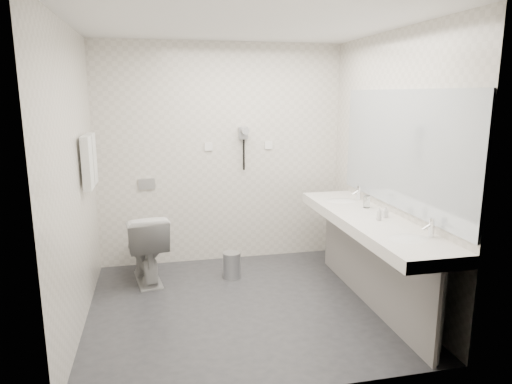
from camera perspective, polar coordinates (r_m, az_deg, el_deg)
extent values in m
plane|color=#292A2E|center=(4.40, -1.53, -14.00)|extent=(2.80, 2.80, 0.00)
plane|color=silver|center=(3.99, -1.75, 20.25)|extent=(2.80, 2.80, 0.00)
plane|color=beige|center=(5.27, -4.30, 4.62)|extent=(2.80, 0.00, 2.80)
plane|color=beige|center=(2.77, 3.43, -2.26)|extent=(2.80, 0.00, 2.80)
plane|color=beige|center=(3.99, -21.78, 1.36)|extent=(0.00, 2.60, 2.60)
plane|color=beige|center=(4.48, 16.26, 2.83)|extent=(0.00, 2.60, 2.60)
cube|color=silver|center=(4.28, 13.93, -3.65)|extent=(0.55, 2.20, 0.10)
cube|color=gray|center=(4.42, 13.94, -8.94)|extent=(0.03, 2.15, 0.75)
cylinder|color=silver|center=(3.62, 21.87, -14.39)|extent=(0.06, 0.06, 0.75)
cylinder|color=silver|center=(5.33, 9.30, -5.08)|extent=(0.06, 0.06, 0.75)
cube|color=#B2BCC6|center=(4.27, 17.52, 5.03)|extent=(0.02, 2.20, 1.05)
ellipsoid|color=white|center=(3.72, 18.37, -5.73)|extent=(0.40, 0.31, 0.05)
ellipsoid|color=white|center=(4.84, 10.57, -1.24)|extent=(0.40, 0.31, 0.05)
cylinder|color=silver|center=(3.80, 21.00, -4.15)|extent=(0.04, 0.04, 0.15)
cylinder|color=silver|center=(4.90, 12.72, -0.09)|extent=(0.04, 0.04, 0.15)
imported|color=beige|center=(4.27, 15.75, -2.38)|extent=(0.05, 0.05, 0.10)
imported|color=beige|center=(4.15, 15.09, -2.60)|extent=(0.06, 0.06, 0.12)
cylinder|color=silver|center=(4.58, 13.61, -1.19)|extent=(0.08, 0.08, 0.12)
imported|color=white|center=(4.95, -13.55, -6.66)|extent=(0.52, 0.78, 0.74)
cube|color=#B2B5BA|center=(5.26, -13.43, 0.98)|extent=(0.18, 0.02, 0.12)
cylinder|color=#B2B5BA|center=(4.97, -3.03, -9.15)|extent=(0.19, 0.19, 0.27)
cylinder|color=#B2B5BA|center=(4.92, -3.05, -7.62)|extent=(0.19, 0.19, 0.02)
cylinder|color=silver|center=(4.49, -20.36, 6.44)|extent=(0.02, 0.62, 0.02)
cube|color=silver|center=(4.37, -20.26, 3.41)|extent=(0.07, 0.24, 0.48)
cube|color=silver|center=(4.65, -19.81, 3.91)|extent=(0.07, 0.24, 0.48)
cube|color=gray|center=(5.26, -1.58, 7.37)|extent=(0.10, 0.04, 0.14)
cylinder|color=gray|center=(5.19, -1.43, 7.64)|extent=(0.08, 0.14, 0.08)
cylinder|color=black|center=(5.27, -1.53, 4.65)|extent=(0.02, 0.02, 0.35)
cube|color=white|center=(5.23, -5.93, 5.63)|extent=(0.09, 0.02, 0.09)
cube|color=white|center=(5.36, 1.57, 5.84)|extent=(0.09, 0.02, 0.09)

